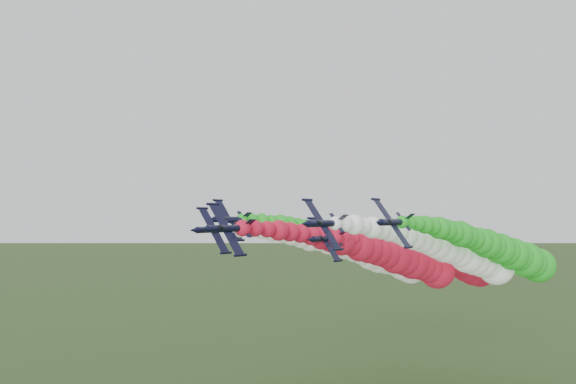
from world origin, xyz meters
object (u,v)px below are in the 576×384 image
(jet_inner_left, at_px, (370,256))
(jet_inner_right, at_px, (460,254))
(jet_lead, at_px, (393,257))
(jet_trail, at_px, (445,261))
(jet_outer_right, at_px, (507,252))
(jet_outer_left, at_px, (371,247))

(jet_inner_left, distance_m, jet_inner_right, 22.95)
(jet_lead, distance_m, jet_inner_left, 14.38)
(jet_trail, bearing_deg, jet_lead, -96.60)
(jet_trail, bearing_deg, jet_outer_right, -12.81)
(jet_inner_right, distance_m, jet_outer_left, 28.70)
(jet_inner_right, xyz_separation_m, jet_outer_left, (-27.71, 7.44, 0.52))
(jet_lead, distance_m, jet_outer_right, 29.88)
(jet_inner_right, bearing_deg, jet_outer_right, 50.28)
(jet_inner_left, distance_m, jet_trail, 21.76)
(jet_inner_right, distance_m, jet_outer_right, 13.01)
(jet_outer_left, bearing_deg, jet_inner_left, -63.99)
(jet_inner_right, relative_size, jet_outer_right, 1.00)
(jet_inner_left, height_order, jet_trail, jet_inner_left)
(jet_outer_left, bearing_deg, jet_trail, 18.88)
(jet_lead, relative_size, jet_inner_right, 1.00)
(jet_lead, bearing_deg, jet_inner_right, 45.55)
(jet_inner_right, relative_size, jet_trail, 1.01)
(jet_inner_left, relative_size, jet_inner_right, 1.00)
(jet_outer_left, height_order, jet_outer_right, jet_outer_left)
(jet_lead, relative_size, jet_outer_right, 1.00)
(jet_lead, xyz_separation_m, jet_inner_right, (11.83, 12.06, 0.64))
(jet_inner_right, distance_m, jet_trail, 16.75)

